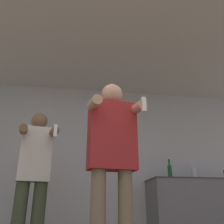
# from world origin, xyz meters

# --- Properties ---
(wall_back) EXTENTS (7.00, 0.06, 2.55)m
(wall_back) POSITION_xyz_m (0.00, 2.69, 1.27)
(wall_back) COLOR #B2B7BC
(wall_back) RESTS_ON ground_plane
(ceiling_slab) EXTENTS (7.00, 3.18, 0.05)m
(ceiling_slab) POSITION_xyz_m (0.00, 1.33, 2.57)
(ceiling_slab) COLOR silver
(ceiling_slab) RESTS_ON wall_back
(counter) EXTENTS (1.43, 0.63, 0.99)m
(counter) POSITION_xyz_m (1.80, 2.36, 0.49)
(counter) COLOR slate
(counter) RESTS_ON ground_plane
(bottle_clear_vodka) EXTENTS (0.06, 0.06, 0.32)m
(bottle_clear_vodka) POSITION_xyz_m (1.44, 2.43, 1.11)
(bottle_clear_vodka) COLOR #194723
(bottle_clear_vodka) RESTS_ON counter
(bottle_red_label) EXTENTS (0.08, 0.08, 0.28)m
(bottle_red_label) POSITION_xyz_m (1.83, 2.43, 1.09)
(bottle_red_label) COLOR silver
(bottle_red_label) RESTS_ON counter
(person_woman_foreground) EXTENTS (0.56, 0.47, 1.76)m
(person_woman_foreground) POSITION_xyz_m (0.32, 0.95, 1.04)
(person_woman_foreground) COLOR #75664C
(person_woman_foreground) RESTS_ON ground_plane
(person_man_side) EXTENTS (0.49, 0.51, 1.68)m
(person_man_side) POSITION_xyz_m (-0.49, 1.67, 0.93)
(person_man_side) COLOR #38422D
(person_man_side) RESTS_ON ground_plane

